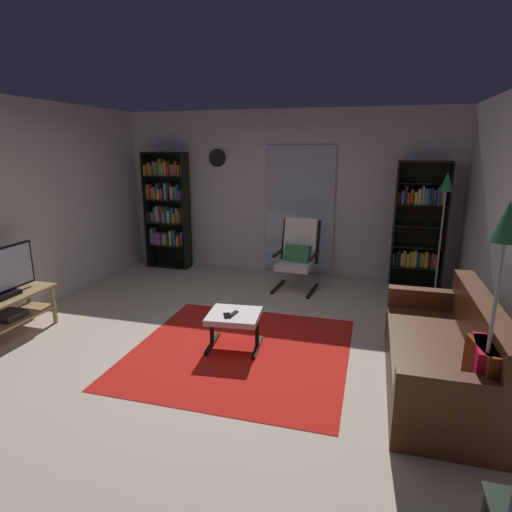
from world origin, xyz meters
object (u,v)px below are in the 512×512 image
Objects in this scene: bookshelf_near_sofa at (419,225)px; leather_sofa at (446,358)px; bookshelf_near_tv at (167,208)px; floor_lamp_by_shelf at (445,199)px; wall_clock at (217,158)px; television at (0,275)px; floor_lamp_by_sofa at (502,256)px; lounge_armchair at (298,253)px; cell_phone at (227,316)px; tv_stand at (6,312)px; ottoman at (234,319)px; tv_remote at (233,314)px.

bookshelf_near_sofa is 2.98m from leather_sofa.
bookshelf_near_tv is at bearing 144.27° from leather_sofa.
floor_lamp_by_shelf is 5.91× the size of wall_clock.
floor_lamp_by_sofa is at bearing -7.06° from television.
leather_sofa is 6.58× the size of wall_clock.
television is 0.51× the size of floor_lamp_by_sofa.
bookshelf_near_tv is 2.47m from lounge_armchair.
cell_phone is 0.48× the size of wall_clock.
leather_sofa is 2.67m from floor_lamp_by_shelf.
television is 3.03× the size of wall_clock.
tv_stand is 0.60× the size of bookshelf_near_sofa.
bookshelf_near_sofa is 3.27× the size of ottoman.
tv_remote is at bearing -52.24° from bookshelf_near_tv.
cell_phone is at bearing -53.46° from bookshelf_near_tv.
floor_lamp_by_sofa is (4.50, -0.56, 1.07)m from tv_stand.
cell_phone is at bearing 156.18° from floor_lamp_by_sofa.
bookshelf_near_sofa is 1.81m from lounge_armchair.
tv_stand is at bearing -177.51° from leather_sofa.
tv_stand is 5.42m from floor_lamp_by_shelf.
bookshelf_near_sofa is at bearing 19.01° from lounge_armchair.
ottoman is at bearing -51.97° from bookshelf_near_tv.
leather_sofa reaches higher than ottoman.
television is 0.86× the size of lounge_armchair.
ottoman is at bearing 10.78° from tv_stand.
bookshelf_near_tv is at bearing -165.91° from wall_clock.
ottoman is at bearing -98.02° from lounge_armchair.
tv_remote is at bearing 173.13° from leather_sofa.
ottoman is (-1.98, 0.27, 0.01)m from leather_sofa.
bookshelf_near_tv reaches higher than leather_sofa.
leather_sofa reaches higher than tv_stand.
floor_lamp_by_sofa reaches higher than leather_sofa.
ottoman is (-1.96, -2.64, -0.61)m from bookshelf_near_sofa.
bookshelf_near_tv reaches higher than tv_remote.
ottoman is 1.94× the size of wall_clock.
floor_lamp_by_shelf is at bearing 44.56° from ottoman.
tv_stand is 0.58× the size of leather_sofa.
television is 5.35m from floor_lamp_by_shelf.
bookshelf_near_tv is 4.03m from bookshelf_near_sofa.
lounge_armchair reaches higher than leather_sofa.
leather_sofa is at bearing 2.57° from television.
television is 0.46× the size of leather_sofa.
cell_phone is at bearing -126.29° from bookshelf_near_sofa.
leather_sofa is at bearing -44.36° from wall_clock.
bookshelf_near_tv is 1.13× the size of floor_lamp_by_sofa.
bookshelf_near_sofa is (4.03, 0.00, -0.09)m from bookshelf_near_tv.
television is at bearing -144.64° from bookshelf_near_sofa.
wall_clock reaches higher than floor_lamp_by_shelf.
floor_lamp_by_shelf is at bearing 29.62° from tv_stand.
floor_lamp_by_sofa is (1.78, -3.09, 0.85)m from lounge_armchair.
floor_lamp_by_shelf is (0.12, 3.19, -0.03)m from floor_lamp_by_sofa.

